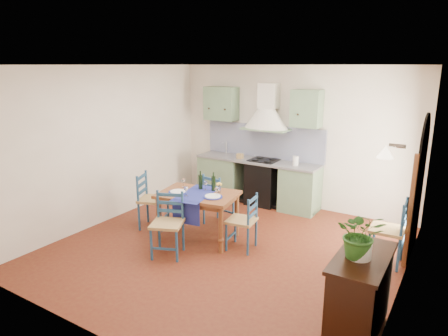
{
  "coord_description": "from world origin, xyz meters",
  "views": [
    {
      "loc": [
        3.0,
        -4.91,
        2.81
      ],
      "look_at": [
        -0.23,
        0.3,
        1.21
      ],
      "focal_mm": 32.0,
      "sensor_mm": 36.0,
      "label": 1
    }
  ],
  "objects": [
    {
      "name": "floor",
      "position": [
        0.0,
        0.0,
        0.0
      ],
      "size": [
        5.0,
        5.0,
        0.0
      ],
      "primitive_type": "plane",
      "color": "#4F1811",
      "rests_on": "ground"
    },
    {
      "name": "chair_right",
      "position": [
        0.23,
        0.13,
        0.46
      ],
      "size": [
        0.46,
        0.46,
        0.89
      ],
      "color": "navy",
      "rests_on": "ground"
    },
    {
      "name": "chair_near",
      "position": [
        -0.65,
        -0.62,
        0.5
      ],
      "size": [
        0.59,
        0.59,
        0.96
      ],
      "color": "navy",
      "rests_on": "ground"
    },
    {
      "name": "ceiling",
      "position": [
        0.0,
        0.0,
        2.8
      ],
      "size": [
        5.0,
        5.0,
        0.01
      ],
      "primitive_type": "cube",
      "color": "silver",
      "rests_on": "back_wall"
    },
    {
      "name": "back_wall",
      "position": [
        -0.47,
        2.29,
        1.05
      ],
      "size": [
        5.0,
        0.96,
        2.8
      ],
      "color": "silver",
      "rests_on": "ground"
    },
    {
      "name": "chair_far",
      "position": [
        -0.65,
        0.76,
        0.49
      ],
      "size": [
        0.5,
        0.5,
        0.94
      ],
      "color": "navy",
      "rests_on": "ground"
    },
    {
      "name": "sideboard",
      "position": [
        2.26,
        -1.05,
        0.51
      ],
      "size": [
        0.5,
        1.05,
        0.94
      ],
      "color": "black",
      "rests_on": "ground"
    },
    {
      "name": "chair_spare",
      "position": [
        2.23,
        0.82,
        0.51
      ],
      "size": [
        0.47,
        0.47,
        0.99
      ],
      "color": "navy",
      "rests_on": "ground"
    },
    {
      "name": "potted_plant",
      "position": [
        2.23,
        -1.12,
        1.19
      ],
      "size": [
        0.55,
        0.51,
        0.5
      ],
      "primitive_type": "imported",
      "rotation": [
        0.0,
        0.0,
        0.29
      ],
      "color": "#2A601F",
      "rests_on": "sideboard"
    },
    {
      "name": "left_wall",
      "position": [
        -2.5,
        0.0,
        1.4
      ],
      "size": [
        0.04,
        5.0,
        2.8
      ],
      "primitive_type": "cube",
      "color": "silver",
      "rests_on": "ground"
    },
    {
      "name": "right_wall",
      "position": [
        2.5,
        0.28,
        1.34
      ],
      "size": [
        0.26,
        5.0,
        2.8
      ],
      "color": "silver",
      "rests_on": "ground"
    },
    {
      "name": "dining_table",
      "position": [
        -0.59,
        0.08,
        0.7
      ],
      "size": [
        1.36,
        1.05,
        1.1
      ],
      "color": "brown",
      "rests_on": "ground"
    },
    {
      "name": "chair_left",
      "position": [
        -1.57,
        0.05,
        0.51
      ],
      "size": [
        0.59,
        0.59,
        0.98
      ],
      "color": "navy",
      "rests_on": "ground"
    }
  ]
}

